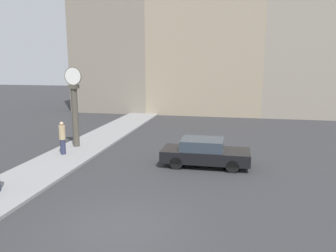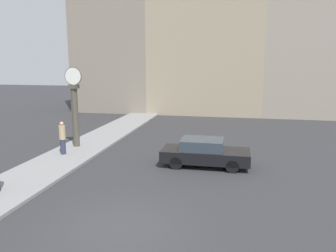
{
  "view_description": "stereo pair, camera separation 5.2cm",
  "coord_description": "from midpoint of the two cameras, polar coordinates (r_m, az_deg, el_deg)",
  "views": [
    {
      "loc": [
        3.35,
        -9.02,
        5.05
      ],
      "look_at": [
        -0.21,
        8.5,
        1.61
      ],
      "focal_mm": 35.0,
      "sensor_mm": 36.0,
      "label": 1
    },
    {
      "loc": [
        3.4,
        -9.01,
        5.05
      ],
      "look_at": [
        -0.21,
        8.5,
        1.61
      ],
      "focal_mm": 35.0,
      "sensor_mm": 36.0,
      "label": 2
    }
  ],
  "objects": [
    {
      "name": "street_clock",
      "position": [
        20.09,
        -15.85,
        2.87
      ],
      "size": [
        1.05,
        0.49,
        4.7
      ],
      "color": "#4C473D",
      "rests_on": "sidewalk_corner"
    },
    {
      "name": "ground_plane",
      "position": [
        10.87,
        -8.21,
        -16.91
      ],
      "size": [
        120.0,
        120.0,
        0.0
      ],
      "primitive_type": "plane",
      "color": "#2D2D30"
    },
    {
      "name": "sidewalk_corner",
      "position": [
        21.55,
        -12.8,
        -2.75
      ],
      "size": [
        2.9,
        24.04,
        0.13
      ],
      "primitive_type": "cube",
      "color": "gray",
      "rests_on": "ground_plane"
    },
    {
      "name": "pedestrian_tan_coat",
      "position": [
        18.76,
        -17.83,
        -1.98
      ],
      "size": [
        0.34,
        0.34,
        1.8
      ],
      "color": "#2D334C",
      "rests_on": "sidewalk_corner"
    },
    {
      "name": "sedan_car",
      "position": [
        16.41,
        6.47,
        -4.6
      ],
      "size": [
        4.32,
        1.82,
        1.36
      ],
      "color": "black",
      "rests_on": "ground_plane"
    },
    {
      "name": "building_row",
      "position": [
        33.88,
        4.53,
        14.11
      ],
      "size": [
        26.58,
        5.0,
        16.42
      ],
      "color": "gray",
      "rests_on": "ground_plane"
    }
  ]
}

